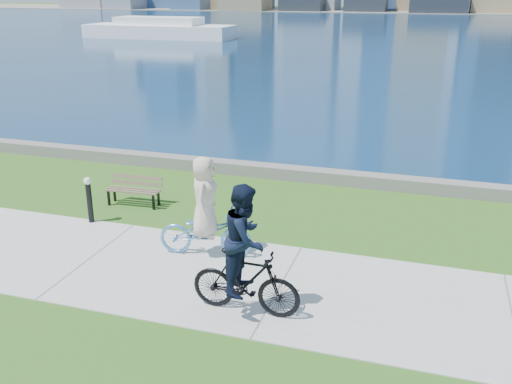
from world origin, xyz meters
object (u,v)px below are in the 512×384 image
cyclist_man (245,261)px  park_bench (134,188)px  bollard_lamp (89,197)px  cyclist_woman (205,219)px

cyclist_man → park_bench: bearing=47.3°
bollard_lamp → cyclist_woman: size_ratio=0.53×
park_bench → cyclist_woman: bearing=-40.9°
park_bench → bollard_lamp: bearing=-109.3°
park_bench → cyclist_man: cyclist_man is taller
cyclist_man → bollard_lamp: bearing=61.0°
bollard_lamp → cyclist_woman: (3.24, -0.80, 0.16)m
park_bench → cyclist_woman: (2.84, -2.18, 0.36)m
park_bench → cyclist_woman: 3.60m
cyclist_woman → cyclist_man: size_ratio=0.92×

